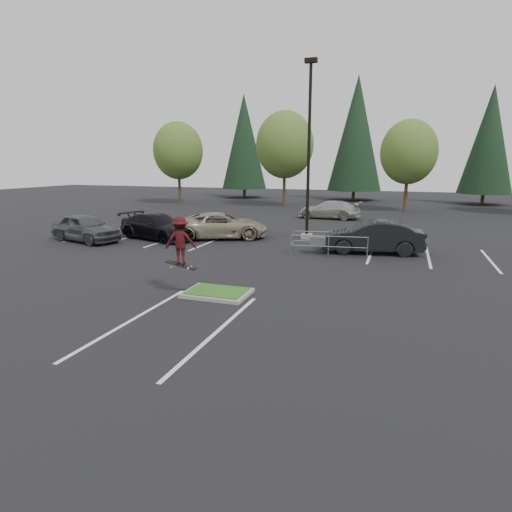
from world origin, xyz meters
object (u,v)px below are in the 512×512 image
(light_pole, at_px, (309,161))
(conif_b, at_px, (356,134))
(decid_b, at_px, (285,147))
(decid_c, at_px, (409,154))
(car_l_grey, at_px, (85,228))
(car_l_black, at_px, (156,226))
(decid_a, at_px, (178,152))
(skateboarder, at_px, (180,241))
(conif_a, at_px, (244,142))
(car_far_silver, at_px, (329,210))
(conif_c, at_px, (489,140))
(car_r_charc, at_px, (372,237))
(car_l_tan, at_px, (220,226))
(cart_corral, at_px, (320,241))

(light_pole, relative_size, conif_b, 0.70)
(decid_b, height_order, decid_c, decid_b)
(conif_b, relative_size, car_l_grey, 3.12)
(car_l_black, bearing_deg, light_pole, -53.08)
(car_l_black, bearing_deg, decid_a, 43.09)
(decid_c, distance_m, skateboarder, 31.17)
(light_pole, distance_m, conif_a, 31.63)
(decid_b, distance_m, skateboarder, 31.49)
(car_far_silver, bearing_deg, conif_c, 146.50)
(conif_a, height_order, car_r_charc, conif_a)
(light_pole, height_order, decid_b, light_pole)
(decid_a, relative_size, car_r_charc, 1.80)
(decid_b, height_order, conif_a, conif_a)
(car_far_silver, bearing_deg, car_l_tan, -17.24)
(conif_a, distance_m, skateboarder, 42.61)
(decid_b, distance_m, conif_a, 12.43)
(decid_b, distance_m, car_far_silver, 11.81)
(conif_c, relative_size, skateboarder, 6.90)
(conif_a, bearing_deg, car_r_charc, -59.16)
(car_l_black, bearing_deg, skateboarder, -126.29)
(car_l_grey, bearing_deg, conif_c, -22.89)
(car_far_silver, bearing_deg, decid_a, -109.03)
(decid_c, bearing_deg, car_l_black, -123.91)
(decid_a, distance_m, car_far_silver, 20.47)
(decid_a, relative_size, conif_a, 0.69)
(decid_b, bearing_deg, car_l_black, -95.29)
(conif_a, xyz_separation_m, skateboarder, (12.80, -40.30, -5.22))
(decid_c, relative_size, car_l_tan, 1.50)
(conif_a, bearing_deg, decid_b, -49.83)
(car_l_grey, distance_m, car_r_charc, 16.13)
(conif_c, xyz_separation_m, car_l_tan, (-18.50, -29.07, -6.07))
(car_r_charc, bearing_deg, car_l_black, -99.17)
(cart_corral, bearing_deg, car_l_black, 166.01)
(cart_corral, bearing_deg, skateboarder, -119.57)
(decid_a, distance_m, conif_a, 10.85)
(light_pole, bearing_deg, car_l_tan, -162.58)
(car_l_grey, bearing_deg, decid_b, 2.09)
(car_r_charc, bearing_deg, car_far_silver, -170.74)
(car_l_black, distance_m, car_r_charc, 12.50)
(decid_c, xyz_separation_m, cart_corral, (-3.91, -21.89, -4.59))
(cart_corral, bearing_deg, decid_c, 72.01)
(conif_a, bearing_deg, cart_corral, -63.36)
(car_l_black, bearing_deg, car_l_grey, 137.65)
(light_pole, xyz_separation_m, conif_c, (13.50, 27.50, 2.29))
(conif_a, bearing_deg, skateboarder, -72.38)
(decid_a, xyz_separation_m, decid_b, (12.00, 0.50, 0.46))
(decid_c, distance_m, car_far_silver, 10.75)
(decid_a, xyz_separation_m, decid_c, (24.00, -0.20, -0.33))
(decid_c, distance_m, conif_b, 12.51)
(conif_a, xyz_separation_m, car_r_charc, (18.50, -30.99, -6.28))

